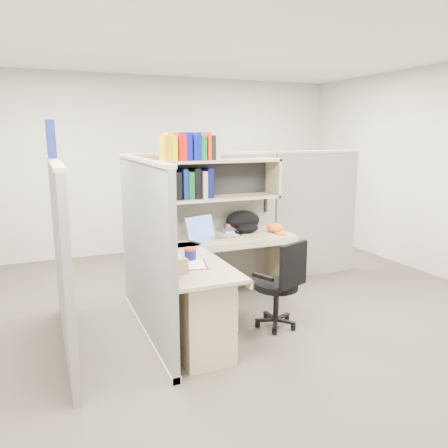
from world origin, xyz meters
name	(u,v)px	position (x,y,z in m)	size (l,w,h in m)	color
ground	(236,319)	(0.00, 0.00, 0.00)	(6.00, 6.00, 0.00)	#3A332C
room_shell	(237,157)	(0.00, 0.00, 1.62)	(6.00, 6.00, 6.00)	#AAA599
cubicle	(186,226)	(-0.37, 0.45, 0.91)	(3.79, 1.84, 1.95)	#5E5D59
desk	(208,293)	(-0.41, -0.29, 0.44)	(1.74, 1.75, 0.73)	tan
laptop	(207,229)	(-0.13, 0.46, 0.86)	(0.35, 0.35, 0.25)	#B8B9BD
backpack	(245,222)	(0.41, 0.67, 0.85)	(0.41, 0.31, 0.24)	black
orange_cap	(275,228)	(0.72, 0.53, 0.78)	(0.19, 0.22, 0.10)	#FF5916
snack_canister	(190,254)	(-0.53, -0.16, 0.79)	(0.11, 0.11, 0.11)	#100E53
tissue_box	(178,261)	(-0.75, -0.50, 0.83)	(0.13, 0.13, 0.20)	#8B754F
mouse	(236,236)	(0.21, 0.47, 0.75)	(0.09, 0.06, 0.03)	#89A2C2
paper_cup	(208,230)	(-0.02, 0.74, 0.78)	(0.06, 0.06, 0.09)	silver
book_stack	(231,227)	(0.27, 0.75, 0.78)	(0.15, 0.21, 0.10)	gray
loose_paper	(191,264)	(-0.57, -0.29, 0.73)	(0.23, 0.31, 0.00)	white
task_chair	(279,298)	(0.29, -0.35, 0.31)	(0.50, 0.47, 0.87)	black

